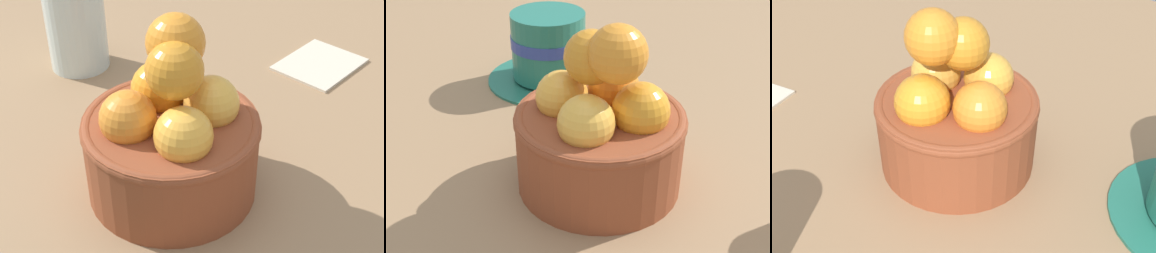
% 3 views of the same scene
% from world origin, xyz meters
% --- Properties ---
extents(ground_plane, '(1.16, 0.93, 0.05)m').
position_xyz_m(ground_plane, '(0.00, 0.00, -0.02)').
color(ground_plane, '#997551').
extents(terracotta_bowl, '(0.14, 0.14, 0.15)m').
position_xyz_m(terracotta_bowl, '(0.00, 0.00, 0.05)').
color(terracotta_bowl, brown).
rests_on(terracotta_bowl, ground_plane).
extents(coffee_cup, '(0.14, 0.14, 0.08)m').
position_xyz_m(coffee_cup, '(-0.19, -0.08, 0.04)').
color(coffee_cup, '#236D59').
rests_on(coffee_cup, ground_plane).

